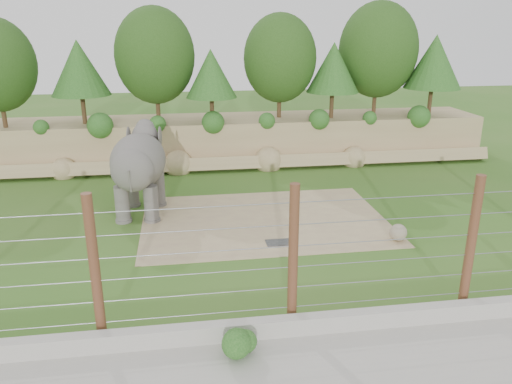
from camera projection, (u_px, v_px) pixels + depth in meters
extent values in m
plane|color=#336B1D|center=(264.00, 252.00, 17.84)|extent=(90.00, 90.00, 0.00)
cube|color=#A0875C|center=(228.00, 139.00, 29.62)|extent=(30.00, 4.00, 2.50)
cube|color=#A0875C|center=(233.00, 164.00, 27.75)|extent=(30.00, 1.37, 1.07)
cylinder|color=#3F2B19|center=(3.00, 111.00, 26.30)|extent=(0.24, 0.24, 1.75)
cylinder|color=#3F2B19|center=(84.00, 109.00, 27.36)|extent=(0.24, 0.24, 1.58)
sphere|color=#1C4012|center=(79.00, 69.00, 26.68)|extent=(3.60, 3.60, 3.60)
cylinder|color=#3F2B19|center=(158.00, 103.00, 28.34)|extent=(0.24, 0.24, 1.92)
sphere|color=#1C4012|center=(155.00, 56.00, 27.50)|extent=(4.40, 4.40, 4.40)
cylinder|color=#3F2B19|center=(212.00, 110.00, 27.73)|extent=(0.24, 0.24, 1.40)
sphere|color=#1C4012|center=(211.00, 75.00, 27.11)|extent=(3.20, 3.20, 3.20)
cylinder|color=#3F2B19|center=(279.00, 102.00, 29.16)|extent=(0.24, 0.24, 1.82)
sphere|color=#1C4012|center=(280.00, 58.00, 28.37)|extent=(4.16, 4.16, 4.16)
cylinder|color=#3F2B19|center=(332.00, 105.00, 29.07)|extent=(0.24, 0.24, 1.50)
sphere|color=#1C4012|center=(333.00, 69.00, 28.41)|extent=(3.44, 3.44, 3.44)
cylinder|color=#3F2B19|center=(375.00, 97.00, 30.35)|extent=(0.24, 0.24, 2.03)
sphere|color=#1C4012|center=(378.00, 50.00, 29.46)|extent=(4.64, 4.64, 4.64)
cylinder|color=#3F2B19|center=(430.00, 102.00, 29.71)|extent=(0.24, 0.24, 1.64)
sphere|color=#1C4012|center=(434.00, 63.00, 28.99)|extent=(3.76, 3.76, 3.76)
cube|color=tan|center=(264.00, 220.00, 20.72)|extent=(10.00, 7.00, 0.02)
cube|color=#262628|center=(279.00, 242.00, 18.54)|extent=(1.00, 0.60, 0.03)
sphere|color=gray|center=(398.00, 232.00, 18.65)|extent=(0.64, 0.64, 0.64)
cube|color=beige|center=(296.00, 325.00, 13.08)|extent=(26.00, 0.35, 0.50)
cylinder|color=brown|center=(95.00, 270.00, 12.28)|extent=(0.26, 0.26, 4.00)
cylinder|color=brown|center=(293.00, 257.00, 12.99)|extent=(0.26, 0.26, 4.00)
cylinder|color=brown|center=(471.00, 245.00, 13.69)|extent=(0.26, 0.26, 4.00)
cylinder|color=#95959A|center=(292.00, 307.00, 13.47)|extent=(20.00, 0.02, 0.02)
cylinder|color=#95959A|center=(292.00, 287.00, 13.28)|extent=(20.00, 0.02, 0.02)
cylinder|color=#95959A|center=(293.00, 267.00, 13.08)|extent=(20.00, 0.02, 0.02)
cylinder|color=#95959A|center=(293.00, 246.00, 12.89)|extent=(20.00, 0.02, 0.02)
cylinder|color=#95959A|center=(294.00, 225.00, 12.70)|extent=(20.00, 0.02, 0.02)
cylinder|color=#95959A|center=(295.00, 203.00, 12.51)|extent=(20.00, 0.02, 0.02)
sphere|color=#1B5117|center=(241.00, 344.00, 12.07)|extent=(0.76, 0.76, 0.76)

